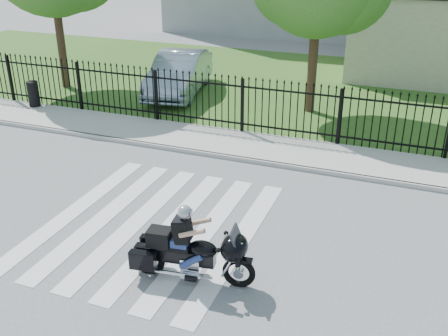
% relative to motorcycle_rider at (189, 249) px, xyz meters
% --- Properties ---
extents(ground, '(120.00, 120.00, 0.00)m').
position_rel_motorcycle_rider_xyz_m(ground, '(-1.56, 1.45, -0.64)').
color(ground, slate).
rests_on(ground, ground).
extents(crosswalk, '(5.00, 5.50, 0.01)m').
position_rel_motorcycle_rider_xyz_m(crosswalk, '(-1.56, 1.45, -0.64)').
color(crosswalk, silver).
rests_on(crosswalk, ground).
extents(sidewalk, '(40.00, 2.00, 0.12)m').
position_rel_motorcycle_rider_xyz_m(sidewalk, '(-1.56, 6.45, -0.58)').
color(sidewalk, '#ADAAA3').
rests_on(sidewalk, ground).
extents(curb, '(40.00, 0.12, 0.12)m').
position_rel_motorcycle_rider_xyz_m(curb, '(-1.56, 5.45, -0.58)').
color(curb, '#ADAAA3').
rests_on(curb, ground).
extents(grass_strip, '(40.00, 12.00, 0.02)m').
position_rel_motorcycle_rider_xyz_m(grass_strip, '(-1.56, 13.45, -0.63)').
color(grass_strip, '#2D5B1F').
rests_on(grass_strip, ground).
extents(iron_fence, '(26.00, 0.04, 1.80)m').
position_rel_motorcycle_rider_xyz_m(iron_fence, '(-1.56, 7.45, 0.26)').
color(iron_fence, black).
rests_on(iron_fence, ground).
extents(motorcycle_rider, '(2.38, 0.93, 1.57)m').
position_rel_motorcycle_rider_xyz_m(motorcycle_rider, '(0.00, 0.00, 0.00)').
color(motorcycle_rider, black).
rests_on(motorcycle_rider, ground).
extents(parked_car, '(2.54, 5.04, 1.59)m').
position_rel_motorcycle_rider_xyz_m(parked_car, '(-5.32, 10.78, 0.17)').
color(parked_car, '#90A0B6').
rests_on(parked_car, grass_strip).
extents(litter_bin, '(0.51, 0.51, 0.90)m').
position_rel_motorcycle_rider_xyz_m(litter_bin, '(-9.34, 7.15, -0.08)').
color(litter_bin, black).
rests_on(litter_bin, sidewalk).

